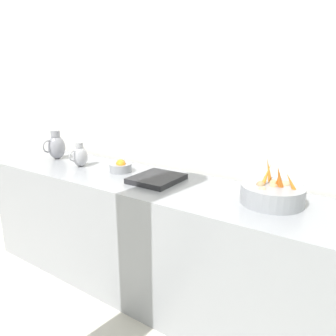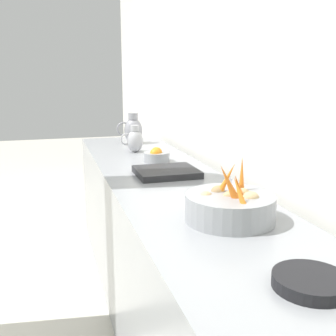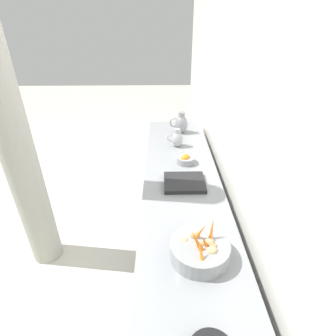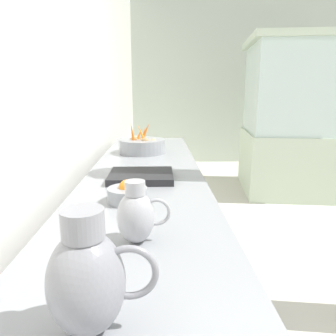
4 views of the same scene
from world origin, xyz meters
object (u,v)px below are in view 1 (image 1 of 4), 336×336
(metal_pitcher_tall, at_px, (56,146))
(metal_pitcher_short, at_px, (80,156))
(orange_bowl, at_px, (121,167))
(vegetable_colander, at_px, (272,193))

(metal_pitcher_tall, relative_size, metal_pitcher_short, 1.28)
(metal_pitcher_tall, bearing_deg, orange_bowl, 89.64)
(metal_pitcher_short, bearing_deg, metal_pitcher_tall, -99.81)
(orange_bowl, bearing_deg, vegetable_colander, 89.66)
(orange_bowl, relative_size, metal_pitcher_tall, 0.67)
(vegetable_colander, relative_size, orange_bowl, 2.05)
(vegetable_colander, height_order, orange_bowl, vegetable_colander)
(vegetable_colander, bearing_deg, orange_bowl, -90.34)
(orange_bowl, xyz_separation_m, metal_pitcher_tall, (-0.00, -0.77, 0.07))
(vegetable_colander, distance_m, metal_pitcher_short, 1.53)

